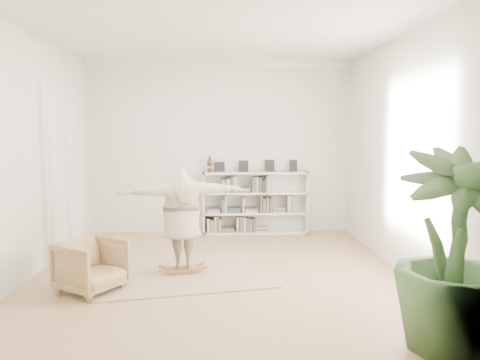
# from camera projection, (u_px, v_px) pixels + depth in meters

# --- Properties ---
(floor) EXTENTS (6.00, 6.00, 0.00)m
(floor) POSITION_uv_depth(u_px,v_px,m) (218.00, 274.00, 7.07)
(floor) COLOR #A57755
(floor) RESTS_ON ground
(room_shell) EXTENTS (6.00, 6.00, 6.00)m
(room_shell) POSITION_uv_depth(u_px,v_px,m) (219.00, 65.00, 9.63)
(room_shell) COLOR silver
(room_shell) RESTS_ON floor
(doors) EXTENTS (0.09, 1.78, 2.92)m
(doors) POSITION_uv_depth(u_px,v_px,m) (63.00, 174.00, 8.12)
(doors) COLOR white
(doors) RESTS_ON floor
(bookshelf) EXTENTS (2.20, 0.35, 1.64)m
(bookshelf) POSITION_uv_depth(u_px,v_px,m) (255.00, 203.00, 9.83)
(bookshelf) COLOR silver
(bookshelf) RESTS_ON floor
(armchair) EXTENTS (1.05, 1.04, 0.70)m
(armchair) POSITION_uv_depth(u_px,v_px,m) (91.00, 266.00, 6.28)
(armchair) COLOR tan
(armchair) RESTS_ON floor
(rug) EXTENTS (2.85, 2.46, 0.02)m
(rug) POSITION_uv_depth(u_px,v_px,m) (182.00, 273.00, 7.09)
(rug) COLOR tan
(rug) RESTS_ON floor
(rocker_board) EXTENTS (0.53, 0.38, 0.10)m
(rocker_board) POSITION_uv_depth(u_px,v_px,m) (182.00, 269.00, 7.08)
(rocker_board) COLOR olive
(rocker_board) RESTS_ON rug
(person) EXTENTS (1.94, 0.87, 1.53)m
(person) POSITION_uv_depth(u_px,v_px,m) (182.00, 216.00, 7.00)
(person) COLOR #C1A391
(person) RESTS_ON rocker_board
(houseplant) EXTENTS (1.15, 1.15, 2.00)m
(houseplant) POSITION_uv_depth(u_px,v_px,m) (453.00, 250.00, 4.52)
(houseplant) COLOR #36572B
(houseplant) RESTS_ON floor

